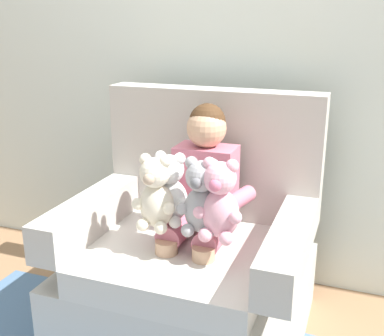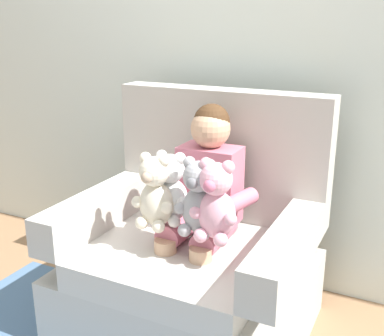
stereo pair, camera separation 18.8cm
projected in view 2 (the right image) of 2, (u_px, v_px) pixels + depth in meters
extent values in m
plane|color=#936D4C|center=(189.00, 326.00, 2.18)|extent=(8.00, 8.00, 0.00)
cube|color=silver|center=(247.00, 30.00, 2.33)|extent=(6.00, 0.10, 2.60)
cube|color=#BCB7AD|center=(189.00, 297.00, 2.13)|extent=(1.03, 0.84, 0.32)
cube|color=beige|center=(182.00, 260.00, 2.01)|extent=(0.75, 0.70, 0.12)
cube|color=#BCB7AD|center=(222.00, 153.00, 2.26)|extent=(1.03, 0.14, 0.61)
cube|color=#BCB7AD|center=(95.00, 211.00, 2.15)|extent=(0.14, 0.70, 0.16)
cube|color=#BCB7AD|center=(286.00, 252.00, 1.78)|extent=(0.14, 0.70, 0.16)
cube|color=#C66B7F|center=(210.00, 184.00, 2.07)|extent=(0.26, 0.16, 0.34)
sphere|color=tan|center=(211.00, 128.00, 2.00)|extent=(0.17, 0.17, 0.17)
sphere|color=#472D19|center=(212.00, 122.00, 2.00)|extent=(0.16, 0.16, 0.16)
cylinder|color=#C66B7F|center=(180.00, 228.00, 2.05)|extent=(0.11, 0.26, 0.11)
cylinder|color=tan|center=(166.00, 272.00, 1.98)|extent=(0.09, 0.09, 0.30)
cylinder|color=#C66B7F|center=(214.00, 235.00, 1.98)|extent=(0.11, 0.26, 0.11)
cylinder|color=tan|center=(200.00, 281.00, 1.91)|extent=(0.09, 0.09, 0.30)
cylinder|color=#C66B7F|center=(165.00, 192.00, 2.04)|extent=(0.13, 0.27, 0.07)
cylinder|color=#C66B7F|center=(234.00, 204.00, 1.91)|extent=(0.13, 0.27, 0.07)
ellipsoid|color=#9E9EA3|center=(200.00, 210.00, 1.85)|extent=(0.14, 0.12, 0.19)
sphere|color=#9E9EA3|center=(199.00, 177.00, 1.79)|extent=(0.12, 0.12, 0.12)
sphere|color=slate|center=(192.00, 183.00, 1.75)|extent=(0.05, 0.05, 0.05)
sphere|color=#9E9EA3|center=(189.00, 162.00, 1.80)|extent=(0.05, 0.05, 0.05)
sphere|color=#9E9EA3|center=(180.00, 208.00, 1.84)|extent=(0.05, 0.05, 0.05)
sphere|color=#9E9EA3|center=(184.00, 230.00, 1.84)|extent=(0.05, 0.05, 0.05)
sphere|color=#9E9EA3|center=(210.00, 165.00, 1.76)|extent=(0.05, 0.05, 0.05)
sphere|color=#9E9EA3|center=(212.00, 214.00, 1.78)|extent=(0.05, 0.05, 0.05)
sphere|color=#9E9EA3|center=(203.00, 234.00, 1.80)|extent=(0.05, 0.05, 0.05)
ellipsoid|color=silver|center=(156.00, 204.00, 1.91)|extent=(0.14, 0.12, 0.19)
sphere|color=silver|center=(154.00, 171.00, 1.86)|extent=(0.12, 0.12, 0.12)
sphere|color=tan|center=(147.00, 178.00, 1.82)|extent=(0.05, 0.05, 0.05)
sphere|color=silver|center=(145.00, 158.00, 1.87)|extent=(0.05, 0.05, 0.05)
sphere|color=silver|center=(137.00, 202.00, 1.91)|extent=(0.05, 0.05, 0.05)
sphere|color=silver|center=(142.00, 223.00, 1.90)|extent=(0.05, 0.05, 0.05)
sphere|color=silver|center=(164.00, 161.00, 1.83)|extent=(0.05, 0.05, 0.05)
sphere|color=silver|center=(167.00, 208.00, 1.85)|extent=(0.05, 0.05, 0.05)
sphere|color=silver|center=(158.00, 226.00, 1.87)|extent=(0.05, 0.05, 0.05)
ellipsoid|color=#EAA8BC|center=(217.00, 215.00, 1.80)|extent=(0.15, 0.13, 0.19)
sphere|color=#EAA8BC|center=(216.00, 179.00, 1.74)|extent=(0.13, 0.13, 0.13)
sphere|color=#CC6684|center=(210.00, 186.00, 1.70)|extent=(0.05, 0.05, 0.05)
sphere|color=#EAA8BC|center=(206.00, 164.00, 1.75)|extent=(0.05, 0.05, 0.05)
sphere|color=#EAA8BC|center=(196.00, 212.00, 1.79)|extent=(0.05, 0.05, 0.05)
sphere|color=#EAA8BC|center=(201.00, 235.00, 1.79)|extent=(0.06, 0.06, 0.06)
sphere|color=#EAA8BC|center=(228.00, 167.00, 1.71)|extent=(0.05, 0.05, 0.05)
sphere|color=#EAA8BC|center=(230.00, 219.00, 1.73)|extent=(0.05, 0.05, 0.05)
sphere|color=#EAA8BC|center=(220.00, 240.00, 1.75)|extent=(0.06, 0.06, 0.06)
ellipsoid|color=white|center=(172.00, 200.00, 1.96)|extent=(0.14, 0.12, 0.18)
sphere|color=white|center=(170.00, 169.00, 1.91)|extent=(0.12, 0.12, 0.12)
sphere|color=#DB333D|center=(164.00, 174.00, 1.86)|extent=(0.05, 0.05, 0.05)
sphere|color=white|center=(162.00, 156.00, 1.92)|extent=(0.05, 0.05, 0.05)
sphere|color=white|center=(154.00, 198.00, 1.95)|extent=(0.05, 0.05, 0.05)
sphere|color=white|center=(158.00, 218.00, 1.95)|extent=(0.05, 0.05, 0.05)
sphere|color=white|center=(180.00, 158.00, 1.88)|extent=(0.05, 0.05, 0.05)
sphere|color=white|center=(182.00, 203.00, 1.90)|extent=(0.05, 0.05, 0.05)
sphere|color=white|center=(174.00, 221.00, 1.92)|extent=(0.05, 0.05, 0.05)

